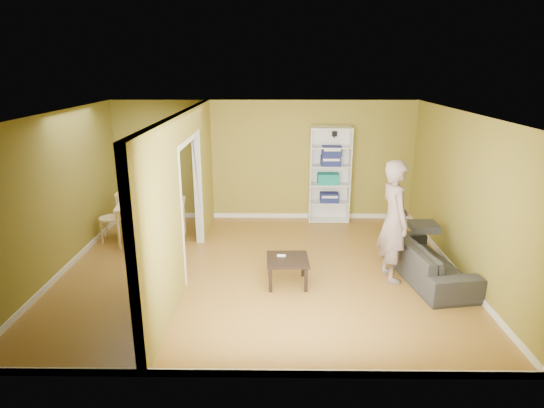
{
  "coord_description": "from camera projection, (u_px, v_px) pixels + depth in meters",
  "views": [
    {
      "loc": [
        0.28,
        -6.97,
        3.3
      ],
      "look_at": [
        0.2,
        0.2,
        1.1
      ],
      "focal_mm": 30.0,
      "sensor_mm": 36.0,
      "label": 1
    }
  ],
  "objects": [
    {
      "name": "paper_box_teal",
      "position": [
        328.0,
        179.0,
        9.78
      ],
      "size": [
        0.45,
        0.29,
        0.23
      ],
      "primitive_type": "cube",
      "color": "#0E714B",
      "rests_on": "bookshelf"
    },
    {
      "name": "sofa",
      "position": [
        428.0,
        255.0,
        7.27
      ],
      "size": [
        2.16,
        1.18,
        0.78
      ],
      "primitive_type": "imported",
      "rotation": [
        0.0,
        0.0,
        1.73
      ],
      "color": "black",
      "rests_on": "ground"
    },
    {
      "name": "coffee_table",
      "position": [
        287.0,
        262.0,
        7.05
      ],
      "size": [
        0.64,
        0.64,
        0.43
      ],
      "rotation": [
        0.0,
        0.0,
        0.03
      ],
      "color": "black",
      "rests_on": "ground"
    },
    {
      "name": "partition",
      "position": [
        184.0,
        195.0,
        7.26
      ],
      "size": [
        0.22,
        5.5,
        2.6
      ],
      "primitive_type": null,
      "color": "olive",
      "rests_on": "ground"
    },
    {
      "name": "room_shell",
      "position": [
        259.0,
        196.0,
        7.25
      ],
      "size": [
        6.5,
        6.5,
        6.5
      ],
      "color": "olive",
      "rests_on": "ground"
    },
    {
      "name": "dining_table",
      "position": [
        151.0,
        207.0,
        8.67
      ],
      "size": [
        1.25,
        0.83,
        0.78
      ],
      "rotation": [
        0.0,
        0.0,
        0.14
      ],
      "color": "beige",
      "rests_on": "ground"
    },
    {
      "name": "chair_near",
      "position": [
        148.0,
        227.0,
        8.13
      ],
      "size": [
        0.58,
        0.58,
        1.03
      ],
      "primitive_type": null,
      "rotation": [
        0.0,
        0.0,
        0.26
      ],
      "color": "tan",
      "rests_on": "ground"
    },
    {
      "name": "person",
      "position": [
        395.0,
        211.0,
        7.02
      ],
      "size": [
        0.92,
        0.76,
        2.28
      ],
      "primitive_type": "imported",
      "rotation": [
        0.0,
        0.0,
        1.72
      ],
      "color": "slate",
      "rests_on": "ground"
    },
    {
      "name": "bookshelf",
      "position": [
        329.0,
        175.0,
        9.81
      ],
      "size": [
        0.87,
        0.38,
        2.07
      ],
      "color": "white",
      "rests_on": "ground"
    },
    {
      "name": "game_controller",
      "position": [
        281.0,
        255.0,
        7.11
      ],
      "size": [
        0.13,
        0.04,
        0.03
      ],
      "primitive_type": "cube",
      "color": "white",
      "rests_on": "coffee_table"
    },
    {
      "name": "paper_box_navy_a",
      "position": [
        329.0,
        197.0,
        9.9
      ],
      "size": [
        0.4,
        0.26,
        0.2
      ],
      "primitive_type": "cube",
      "color": "#131651",
      "rests_on": "bookshelf"
    },
    {
      "name": "paper_box_navy_b",
      "position": [
        331.0,
        161.0,
        9.66
      ],
      "size": [
        0.41,
        0.27,
        0.21
      ],
      "primitive_type": "cube",
      "color": "navy",
      "rests_on": "bookshelf"
    },
    {
      "name": "paper_box_navy_c",
      "position": [
        332.0,
        151.0,
        9.6
      ],
      "size": [
        0.41,
        0.27,
        0.21
      ],
      "primitive_type": "cube",
      "color": "navy",
      "rests_on": "bookshelf"
    },
    {
      "name": "chair_left",
      "position": [
        111.0,
        217.0,
        8.77
      ],
      "size": [
        0.48,
        0.48,
        0.99
      ],
      "primitive_type": null,
      "rotation": [
        0.0,
        0.0,
        -1.5
      ],
      "color": "tan",
      "rests_on": "ground"
    },
    {
      "name": "chair_far",
      "position": [
        163.0,
        208.0,
        9.38
      ],
      "size": [
        0.5,
        0.5,
        0.94
      ],
      "primitive_type": null,
      "rotation": [
        0.0,
        0.0,
        3.32
      ],
      "color": "tan",
      "rests_on": "ground"
    },
    {
      "name": "wall_speaker",
      "position": [
        334.0,
        134.0,
        9.63
      ],
      "size": [
        0.1,
        0.1,
        0.1
      ],
      "primitive_type": "cube",
      "color": "black",
      "rests_on": "room_shell"
    }
  ]
}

